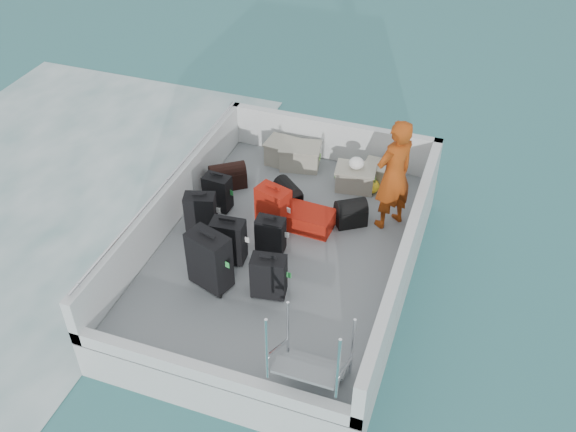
% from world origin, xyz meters
% --- Properties ---
extents(ground, '(160.00, 160.00, 0.00)m').
position_xyz_m(ground, '(0.00, 0.00, 0.00)').
color(ground, '#1C6463').
rests_on(ground, ground).
extents(wake_foam, '(10.00, 10.00, 0.00)m').
position_xyz_m(wake_foam, '(-4.80, 0.00, 0.00)').
color(wake_foam, white).
rests_on(wake_foam, ground).
extents(ferry_hull, '(3.60, 5.00, 0.60)m').
position_xyz_m(ferry_hull, '(0.00, 0.00, 0.30)').
color(ferry_hull, silver).
rests_on(ferry_hull, ground).
extents(deck, '(3.30, 4.70, 0.02)m').
position_xyz_m(deck, '(0.00, 0.00, 0.61)').
color(deck, gray).
rests_on(deck, ferry_hull).
extents(deck_fittings, '(3.60, 5.00, 0.90)m').
position_xyz_m(deck_fittings, '(0.35, -0.32, 0.99)').
color(deck_fittings, silver).
rests_on(deck_fittings, deck).
extents(suitcase_1, '(0.49, 0.36, 0.65)m').
position_xyz_m(suitcase_1, '(-1.21, -0.07, 0.95)').
color(suitcase_1, black).
rests_on(suitcase_1, deck).
extents(suitcase_2, '(0.42, 0.27, 0.58)m').
position_xyz_m(suitcase_2, '(-1.22, 0.52, 0.91)').
color(suitcase_2, black).
rests_on(suitcase_2, deck).
extents(suitcase_3, '(0.62, 0.47, 0.83)m').
position_xyz_m(suitcase_3, '(-0.63, -1.01, 1.03)').
color(suitcase_3, black).
rests_on(suitcase_3, deck).
extents(suitcase_4, '(0.47, 0.30, 0.66)m').
position_xyz_m(suitcase_4, '(-0.59, -0.49, 0.95)').
color(suitcase_4, black).
rests_on(suitcase_4, deck).
extents(suitcase_5, '(0.54, 0.41, 0.66)m').
position_xyz_m(suitcase_5, '(-0.29, 0.41, 0.95)').
color(suitcase_5, '#9E190C').
rests_on(suitcase_5, deck).
extents(suitcase_6, '(0.48, 0.33, 0.62)m').
position_xyz_m(suitcase_6, '(0.15, -0.93, 0.93)').
color(suitcase_6, black).
rests_on(suitcase_6, deck).
extents(suitcase_7, '(0.40, 0.24, 0.56)m').
position_xyz_m(suitcase_7, '(-0.13, -0.12, 0.90)').
color(suitcase_7, black).
rests_on(suitcase_7, deck).
extents(suitcase_8, '(0.72, 0.49, 0.28)m').
position_xyz_m(suitcase_8, '(0.22, 0.55, 0.76)').
color(suitcase_8, '#9E190C').
rests_on(suitcase_8, deck).
extents(duffel_0, '(0.63, 0.57, 0.32)m').
position_xyz_m(duffel_0, '(-1.31, 1.09, 0.78)').
color(duffel_0, black).
rests_on(duffel_0, deck).
extents(duffel_1, '(0.53, 0.52, 0.32)m').
position_xyz_m(duffel_1, '(-0.25, 0.96, 0.78)').
color(duffel_1, black).
rests_on(duffel_1, deck).
extents(duffel_2, '(0.54, 0.49, 0.32)m').
position_xyz_m(duffel_2, '(0.77, 0.84, 0.78)').
color(duffel_2, black).
rests_on(duffel_2, deck).
extents(crate_0, '(0.65, 0.47, 0.37)m').
position_xyz_m(crate_0, '(-0.66, 2.02, 0.81)').
color(crate_0, '#9F9E8B').
rests_on(crate_0, deck).
extents(crate_1, '(0.70, 0.54, 0.38)m').
position_xyz_m(crate_1, '(-0.41, 1.99, 0.81)').
color(crate_1, '#9F9E8B').
rests_on(crate_1, deck).
extents(crate_2, '(0.63, 0.48, 0.35)m').
position_xyz_m(crate_2, '(0.61, 1.72, 0.80)').
color(crate_2, '#9F9E8B').
rests_on(crate_2, deck).
extents(crate_3, '(0.53, 0.37, 0.32)m').
position_xyz_m(crate_3, '(0.96, 1.99, 0.78)').
color(crate_3, '#9F9E8B').
rests_on(crate_3, deck).
extents(yellow_bag, '(0.28, 0.26, 0.22)m').
position_xyz_m(yellow_bag, '(0.87, 1.70, 0.73)').
color(yellow_bag, yellow).
rests_on(yellow_bag, deck).
extents(white_bag, '(0.24, 0.24, 0.18)m').
position_xyz_m(white_bag, '(0.61, 1.72, 1.06)').
color(white_bag, white).
rests_on(white_bag, crate_2).
extents(passenger, '(0.72, 0.76, 1.73)m').
position_xyz_m(passenger, '(1.30, 1.03, 1.49)').
color(passenger, '#D95214').
rests_on(passenger, deck).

